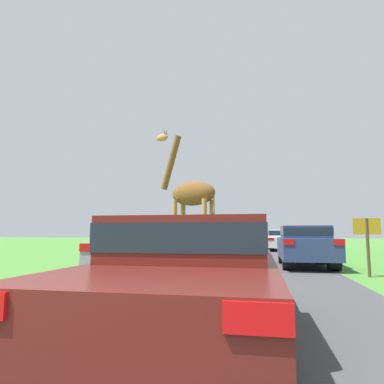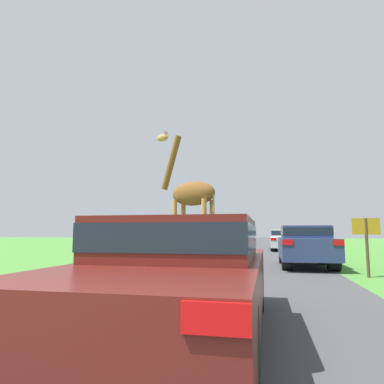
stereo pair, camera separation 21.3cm
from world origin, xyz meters
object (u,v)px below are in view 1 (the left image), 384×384
at_px(car_queue_left, 305,245).
at_px(car_verge_right, 282,239).
at_px(car_queue_right, 217,238).
at_px(car_far_ahead, 210,241).
at_px(car_lead_maroon, 197,271).
at_px(car_rear_follower, 153,248).
at_px(sign_post, 367,236).
at_px(giraffe_near_road, 191,198).

height_order(car_queue_left, car_verge_right, car_queue_left).
bearing_deg(car_queue_right, car_far_ahead, -84.91).
bearing_deg(car_lead_maroon, car_rear_follower, 113.04).
xyz_separation_m(car_lead_maroon, car_far_ahead, (-1.88, 13.98, 0.04)).
bearing_deg(car_lead_maroon, car_queue_right, 96.66).
distance_m(car_queue_left, car_far_ahead, 6.74).
relative_size(car_queue_right, car_far_ahead, 0.97).
bearing_deg(sign_post, car_rear_follower, -170.66).
bearing_deg(car_rear_follower, sign_post, 9.34).
distance_m(giraffe_near_road, car_rear_follower, 4.19).
bearing_deg(car_queue_left, giraffe_near_road, 176.74).
xyz_separation_m(car_queue_right, car_queue_left, (4.95, -14.38, -0.02)).
height_order(car_far_ahead, car_rear_follower, car_far_ahead).
bearing_deg(car_verge_right, car_queue_right, 148.84).
bearing_deg(car_far_ahead, sign_post, -55.44).
distance_m(car_lead_maroon, car_rear_follower, 5.57).
relative_size(giraffe_near_road, car_queue_right, 1.16).
bearing_deg(car_queue_left, car_queue_right, 109.00).
bearing_deg(sign_post, car_queue_left, 116.71).
xyz_separation_m(car_queue_right, car_verge_right, (4.82, -2.92, -0.04)).
relative_size(giraffe_near_road, car_far_ahead, 1.13).
relative_size(car_far_ahead, sign_post, 3.07).
height_order(car_queue_right, sign_post, sign_post).
height_order(car_queue_left, car_far_ahead, car_far_ahead).
bearing_deg(car_queue_left, car_verge_right, 90.63).
distance_m(car_queue_right, car_queue_left, 15.21).
distance_m(giraffe_near_road, car_far_ahead, 5.38).
relative_size(car_lead_maroon, car_rear_follower, 1.10).
distance_m(car_queue_left, car_rear_follower, 5.68).
bearing_deg(car_rear_follower, giraffe_near_road, 85.79).
bearing_deg(car_verge_right, giraffe_near_road, -109.77).
distance_m(car_queue_right, car_rear_follower, 17.93).
bearing_deg(car_lead_maroon, car_far_ahead, 97.68).
xyz_separation_m(car_lead_maroon, sign_post, (3.57, 6.07, 0.37)).
height_order(car_queue_left, sign_post, sign_post).
bearing_deg(car_far_ahead, car_rear_follower, -91.90).
distance_m(car_rear_follower, sign_post, 5.83).
relative_size(car_lead_maroon, car_far_ahead, 1.00).
relative_size(car_lead_maroon, car_verge_right, 1.02).
bearing_deg(car_verge_right, car_queue_left, -89.37).
distance_m(giraffe_near_road, car_lead_maroon, 9.28).
bearing_deg(car_verge_right, car_far_ahead, -123.18).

